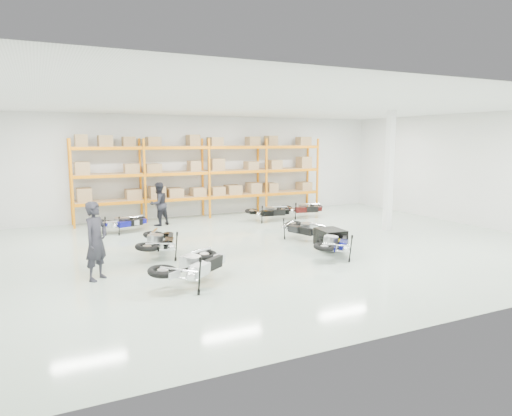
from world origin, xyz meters
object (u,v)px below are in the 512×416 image
moto_back_a (125,219)px  trailer (330,238)px  moto_back_d (303,206)px  moto_black_far_left (159,237)px  moto_back_b (117,220)px  moto_silver_left (193,259)px  moto_blue_centre (334,239)px  person_back (159,204)px  moto_back_c (269,209)px  person_left (96,241)px  moto_touring_right (304,225)px

moto_back_a → trailer: bearing=-153.0°
trailer → moto_back_a: size_ratio=0.97×
moto_back_d → moto_black_far_left: bearing=131.4°
moto_back_b → moto_black_far_left: bearing=-167.6°
moto_silver_left → moto_black_far_left: 2.96m
moto_blue_centre → moto_silver_left: size_ratio=0.90×
moto_silver_left → moto_back_b: 7.20m
moto_silver_left → moto_back_d: 10.19m
moto_back_d → person_back: person_back is taller
moto_blue_centre → moto_back_c: size_ratio=1.05×
trailer → person_back: bearing=125.5°
person_left → moto_back_b: bearing=30.9°
trailer → person_left: person_left is taller
moto_blue_centre → moto_black_far_left: moto_black_far_left is taller
moto_back_b → person_left: (-1.37, -5.77, 0.48)m
moto_blue_centre → trailer: bearing=-78.4°
trailer → person_left: 7.00m
moto_back_c → moto_touring_right: bearing=178.7°
moto_back_d → trailer: bearing=169.3°
moto_back_b → moto_back_d: size_ratio=0.93×
moto_back_b → moto_back_c: moto_back_c is taller
person_left → moto_silver_left: bearing=-80.4°
person_left → moto_back_c: bearing=-9.7°
moto_blue_centre → person_left: person_left is taller
moto_back_c → person_back: size_ratio=0.98×
moto_back_d → person_left: bearing=133.7°
moto_black_far_left → moto_touring_right: 5.07m
moto_blue_centre → person_back: bearing=-25.4°
moto_black_far_left → person_left: person_left is taller
moto_blue_centre → moto_silver_left: bearing=48.2°
trailer → person_left: size_ratio=0.80×
moto_black_far_left → moto_back_c: moto_black_far_left is taller
person_left → person_back: (3.13, 6.57, -0.10)m
moto_silver_left → moto_black_far_left: bearing=-35.2°
moto_silver_left → moto_back_c: bearing=-76.1°
moto_back_a → person_left: bearing=147.6°
moto_silver_left → trailer: (4.96, 1.51, -0.24)m
moto_touring_right → moto_back_d: moto_back_d is taller
moto_black_far_left → moto_back_b: moto_black_far_left is taller
moto_silver_left → person_left: bearing=18.0°
trailer → moto_back_c: 5.45m
moto_blue_centre → person_left: 6.62m
person_left → moto_back_a: bearing=28.3°
moto_back_d → moto_silver_left: bearing=146.4°
moto_black_far_left → moto_blue_centre: bearing=173.9°
moto_touring_right → moto_back_b: bearing=129.3°
moto_back_b → person_back: 1.96m
moto_silver_left → person_back: bearing=-45.2°
moto_black_far_left → person_left: 2.50m
moto_touring_right → person_back: bearing=113.7°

